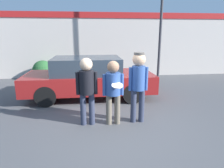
% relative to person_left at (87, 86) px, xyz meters
% --- Properties ---
extents(ground_plane, '(56.00, 56.00, 0.00)m').
position_rel_person_left_xyz_m(ground_plane, '(0.68, -0.02, -1.04)').
color(ground_plane, '#4C4C4F').
extents(storefront_building, '(24.00, 0.22, 3.39)m').
position_rel_person_left_xyz_m(storefront_building, '(0.68, 6.05, 0.68)').
color(storefront_building, beige).
rests_on(storefront_building, ground).
extents(person_left, '(0.54, 0.37, 1.73)m').
position_rel_person_left_xyz_m(person_left, '(0.00, 0.00, 0.00)').
color(person_left, '#2D3347').
rests_on(person_left, ground).
extents(person_middle_with_frisbee, '(0.54, 0.59, 1.66)m').
position_rel_person_left_xyz_m(person_middle_with_frisbee, '(0.66, -0.05, -0.05)').
color(person_middle_with_frisbee, '#665B4C').
rests_on(person_middle_with_frisbee, ground).
extents(person_right, '(0.50, 0.33, 1.85)m').
position_rel_person_left_xyz_m(person_right, '(1.32, 0.02, 0.09)').
color(person_right, '#2D3347').
rests_on(person_right, ground).
extents(parked_car_near, '(4.59, 1.95, 1.48)m').
position_rel_person_left_xyz_m(parked_car_near, '(0.05, 2.33, -0.29)').
color(parked_car_near, maroon).
rests_on(parked_car_near, ground).
extents(shrub, '(1.01, 1.01, 1.01)m').
position_rel_person_left_xyz_m(shrub, '(-2.25, 5.35, -0.53)').
color(shrub, '#285B2D').
rests_on(shrub, ground).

